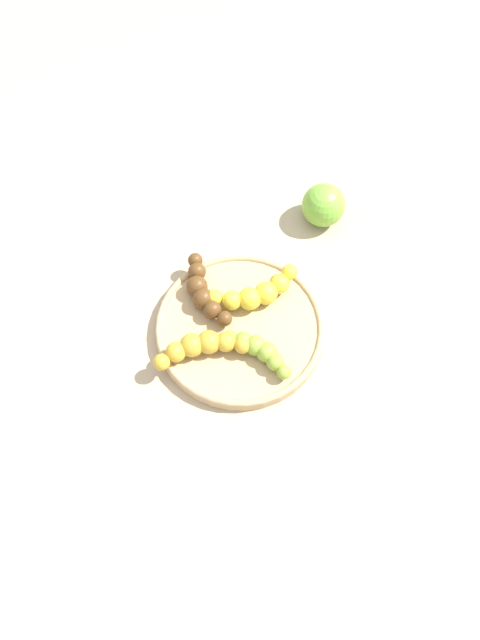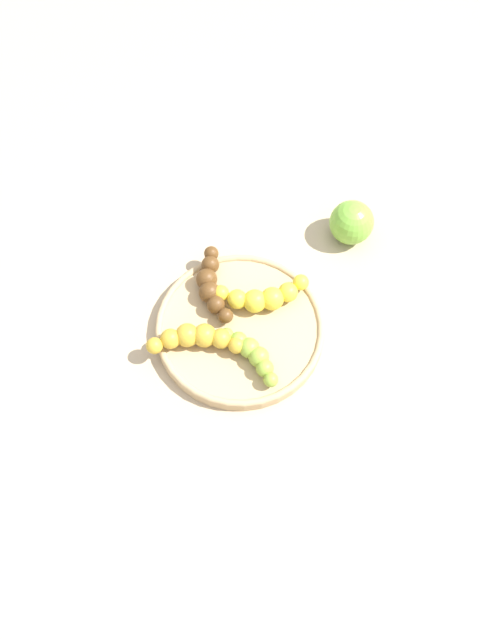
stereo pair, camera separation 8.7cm
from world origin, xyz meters
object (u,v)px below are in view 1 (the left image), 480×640
banana_spotted (201,346)px  apple_green (323,205)px  fruit_bowl (240,328)px  banana_green (260,351)px  banana_yellow (256,293)px  banana_overripe (203,291)px

banana_spotted → apple_green: bearing=-49.9°
fruit_bowl → banana_green: (0.05, -0.01, 0.02)m
fruit_bowl → banana_spotted: bearing=-91.3°
apple_green → fruit_bowl: bearing=-70.3°
banana_yellow → banana_overripe: 0.08m
banana_yellow → apple_green: bearing=124.6°
fruit_bowl → banana_green: bearing=-6.7°
banana_green → banana_overripe: 0.12m
banana_spotted → apple_green: (-0.08, 0.29, -0.00)m
fruit_bowl → banana_overripe: size_ratio=1.92×
banana_yellow → banana_overripe: (-0.05, -0.06, -0.00)m
banana_green → banana_overripe: bearing=77.0°
fruit_bowl → banana_spotted: size_ratio=1.92×
banana_spotted → banana_yellow: same height
banana_green → apple_green: apple_green is taller
banana_yellow → banana_overripe: banana_yellow is taller
banana_green → apple_green: 0.27m
banana_spotted → banana_yellow: (-0.02, 0.11, 0.00)m
banana_green → banana_overripe: size_ratio=0.84×
banana_spotted → banana_green: size_ratio=1.19×
banana_spotted → fruit_bowl: bearing=-66.4°
fruit_bowl → banana_yellow: 0.06m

